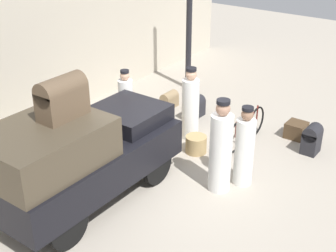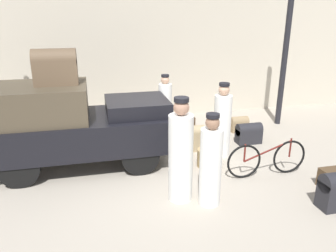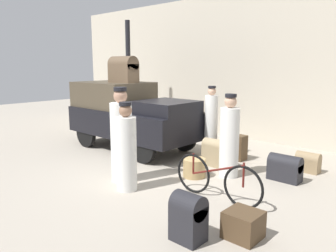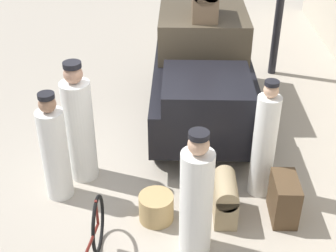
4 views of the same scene
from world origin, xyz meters
The scene contains 17 objects.
ground_plane centered at (0.00, 0.00, 0.00)m, with size 30.00×30.00×0.00m, color #A89E8E.
station_building_facade centered at (0.00, 4.08, 2.25)m, with size 16.00×0.15×4.50m.
canopy_pillar_left centered at (-3.63, 2.39, 1.89)m, with size 0.16×0.16×3.77m.
truck centered at (-1.76, 0.76, 1.00)m, with size 3.77×1.69×1.82m.
bicycle centered at (2.08, -0.63, 0.37)m, with size 1.74×0.04×0.77m.
wicker_basket centered at (1.06, 0.06, 0.19)m, with size 0.47×0.47×0.39m.
conductor_in_dark_uniform centered at (0.58, -1.35, 0.75)m, with size 0.38×0.38×1.65m.
porter_lifting_near_truck centered at (0.12, -1.09, 0.86)m, with size 0.43×0.43×1.88m.
porter_with_bicycle centered at (1.57, 0.57, 0.79)m, with size 0.40×0.40×1.73m.
porter_carrying_trunk centered at (0.44, 1.53, 0.83)m, with size 0.32×0.32×1.79m.
trunk_umber_medium centered at (2.55, 1.11, 0.27)m, with size 0.63×0.32×0.53m.
trunk_barrel_dark centered at (2.56, -1.99, 0.35)m, with size 0.42×0.34×0.67m.
suitcase_black_upright centered at (0.98, 0.99, 0.33)m, with size 0.63×0.30×0.63m.
trunk_wicker_pale centered at (0.97, 1.78, 0.31)m, with size 0.59×0.33×0.61m.
trunk_large_brown centered at (2.70, 2.00, 0.22)m, with size 0.49×0.29×0.43m.
suitcase_small_leather centered at (3.06, -1.44, 0.19)m, with size 0.45×0.44×0.37m.
trunk_on_truck_roof centered at (-1.97, 0.76, 2.19)m, with size 0.84×0.42×0.72m.
Camera 3 is at (5.06, -5.14, 2.30)m, focal length 35.00 mm.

